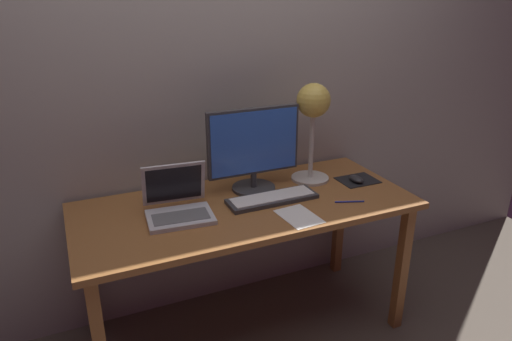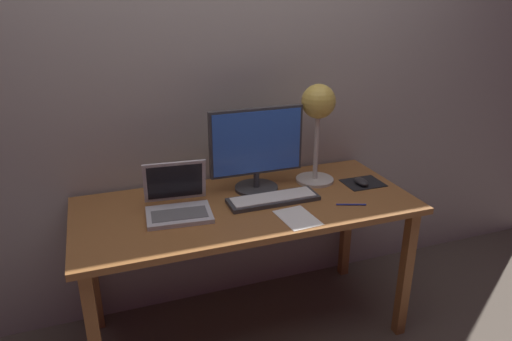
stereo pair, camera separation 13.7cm
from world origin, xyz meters
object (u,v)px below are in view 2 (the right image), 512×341
Objects in this scene: laptop at (177,199)px; mouse at (361,181)px; keyboard_main at (273,199)px; pen at (351,205)px; desk_lamp at (318,111)px; monitor at (256,148)px.

laptop is 3.21× the size of mouse.
mouse is at bearing -1.23° from laptop.
keyboard_main is 0.37m from pen.
desk_lamp reaches higher than mouse.
desk_lamp reaches higher than pen.
laptop is (-0.42, -0.11, -0.16)m from monitor.
keyboard_main is at bearing -152.06° from desk_lamp.
desk_lamp is 3.68× the size of pen.
laptop reaches higher than keyboard_main.
pen is at bearing -42.54° from monitor.
mouse is 0.69× the size of pen.
desk_lamp is 5.36× the size of mouse.
mouse is 0.26m from pen.
monitor is at bearing 179.84° from desk_lamp.
keyboard_main is at bearing -176.66° from mouse.
desk_lamp is 0.50m from pen.
mouse is at bearing -13.93° from monitor.
laptop is at bearing 164.50° from pen.
pen is at bearing -15.50° from laptop.
mouse is (0.53, -0.13, -0.20)m from monitor.
keyboard_main is 0.86× the size of desk_lamp.
laptop is at bearing 173.69° from keyboard_main.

